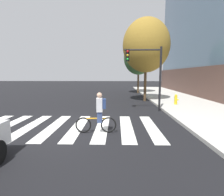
% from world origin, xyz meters
% --- Properties ---
extents(ground_plane, '(120.00, 120.00, 0.00)m').
position_xyz_m(ground_plane, '(0.00, 0.00, 0.00)').
color(ground_plane, black).
extents(crosswalk_stripes, '(8.45, 4.12, 0.01)m').
position_xyz_m(crosswalk_stripes, '(0.05, 0.00, 0.01)').
color(crosswalk_stripes, silver).
rests_on(crosswalk_stripes, ground).
extents(cyclist, '(1.71, 0.37, 1.69)m').
position_xyz_m(cyclist, '(1.68, -0.78, 0.84)').
color(cyclist, black).
rests_on(cyclist, ground).
extents(traffic_light_near, '(2.47, 0.28, 4.20)m').
position_xyz_m(traffic_light_near, '(4.43, 3.75, 2.86)').
color(traffic_light_near, black).
rests_on(traffic_light_near, ground).
extents(fire_hydrant, '(0.33, 0.22, 0.78)m').
position_xyz_m(fire_hydrant, '(6.95, 5.53, 0.53)').
color(fire_hydrant, gold).
rests_on(fire_hydrant, sidewalk).
extents(street_tree_near, '(4.15, 4.15, 7.39)m').
position_xyz_m(street_tree_near, '(5.02, 8.24, 4.99)').
color(street_tree_near, '#4C3823').
rests_on(street_tree_near, ground).
extents(street_tree_mid, '(3.84, 3.84, 6.83)m').
position_xyz_m(street_tree_mid, '(5.25, 15.36, 4.62)').
color(street_tree_mid, '#4C3823').
rests_on(street_tree_mid, ground).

